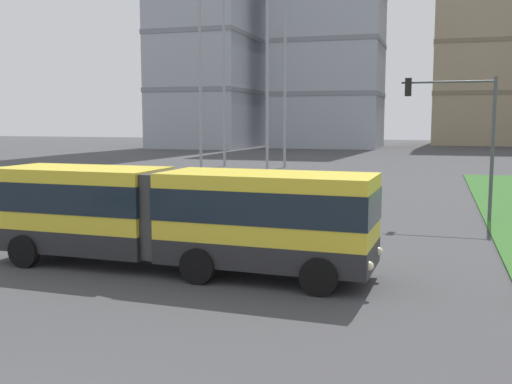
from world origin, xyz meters
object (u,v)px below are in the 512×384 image
Objects in this scene: traffic_light_far_right at (463,123)px; apartment_tower_centre at (500,20)px; apartment_tower_westcentre at (329,21)px; articulated_bus at (176,215)px.

traffic_light_far_right is 0.15× the size of apartment_tower_centre.
apartment_tower_westcentre reaches higher than traffic_light_far_right.
traffic_light_far_right is at bearing -75.22° from apartment_tower_westcentre.
traffic_light_far_right is at bearing -95.78° from apartment_tower_centre.
apartment_tower_westcentre is 31.94m from apartment_tower_centre.
articulated_bus is 0.29× the size of apartment_tower_westcentre.
apartment_tower_centre is (27.07, 16.90, 1.36)m from apartment_tower_westcentre.
apartment_tower_centre reaches higher than articulated_bus.
articulated_bus is 14.62m from traffic_light_far_right.
apartment_tower_centre is (8.75, 86.37, 17.31)m from traffic_light_far_right.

